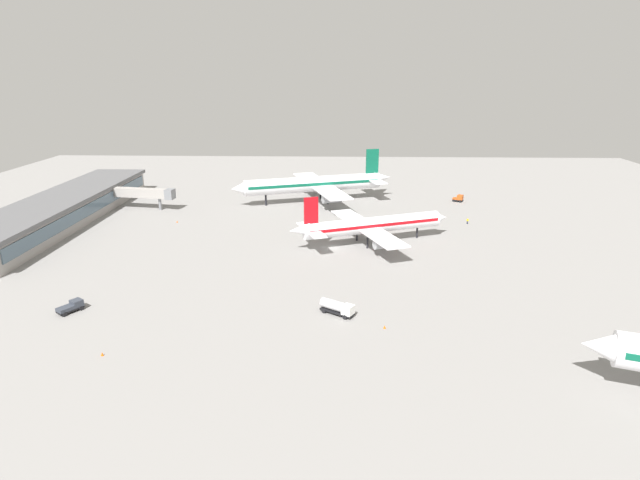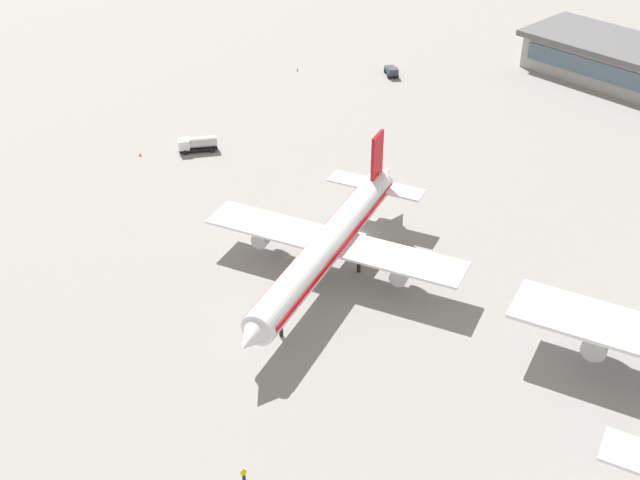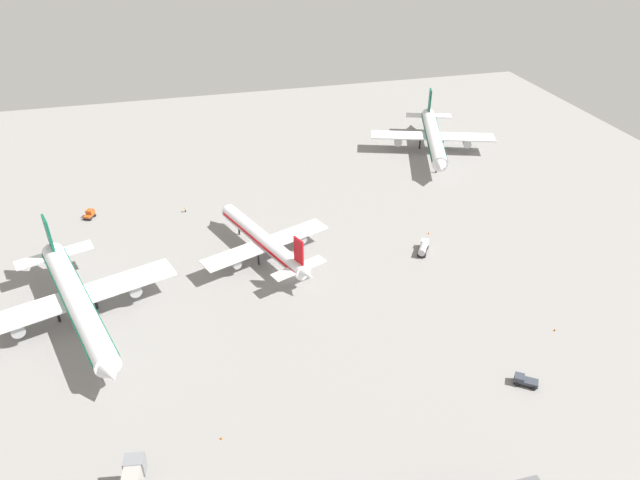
{
  "view_description": "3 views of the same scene",
  "coord_description": "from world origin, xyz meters",
  "px_view_note": "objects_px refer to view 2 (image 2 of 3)",
  "views": [
    {
      "loc": [
        118.7,
        0.8,
        40.92
      ],
      "look_at": [
        7.31,
        -2.84,
        4.41
      ],
      "focal_mm": 28.7,
      "sensor_mm": 36.0,
      "label": 1
    },
    {
      "loc": [
        -63.88,
        67.34,
        60.55
      ],
      "look_at": [
        -1.72,
        9.04,
        4.16
      ],
      "focal_mm": 44.71,
      "sensor_mm": 36.0,
      "label": 2
    },
    {
      "loc": [
        -20.92,
        -112.98,
        82.33
      ],
      "look_at": [
        10.55,
        8.77,
        3.1
      ],
      "focal_mm": 32.3,
      "sensor_mm": 36.0,
      "label": 3
    }
  ],
  "objects_px": {
    "fuel_truck": "(198,143)",
    "safety_cone_mid_apron": "(297,70)",
    "airplane_at_gate": "(329,245)",
    "ground_crew_worker": "(244,474)",
    "pushback_tractor": "(392,71)",
    "safety_cone_far_side": "(140,154)"
  },
  "relations": [
    {
      "from": "fuel_truck",
      "to": "ground_crew_worker",
      "type": "height_order",
      "value": "fuel_truck"
    },
    {
      "from": "fuel_truck",
      "to": "safety_cone_far_side",
      "type": "distance_m",
      "value": 9.57
    },
    {
      "from": "pushback_tractor",
      "to": "safety_cone_far_side",
      "type": "bearing_deg",
      "value": -60.42
    },
    {
      "from": "safety_cone_mid_apron",
      "to": "airplane_at_gate",
      "type": "bearing_deg",
      "value": 141.44
    },
    {
      "from": "safety_cone_mid_apron",
      "to": "safety_cone_far_side",
      "type": "height_order",
      "value": "same"
    },
    {
      "from": "airplane_at_gate",
      "to": "ground_crew_worker",
      "type": "height_order",
      "value": "airplane_at_gate"
    },
    {
      "from": "ground_crew_worker",
      "to": "pushback_tractor",
      "type": "bearing_deg",
      "value": -31.77
    },
    {
      "from": "airplane_at_gate",
      "to": "fuel_truck",
      "type": "height_order",
      "value": "airplane_at_gate"
    },
    {
      "from": "fuel_truck",
      "to": "pushback_tractor",
      "type": "bearing_deg",
      "value": -146.93
    },
    {
      "from": "airplane_at_gate",
      "to": "safety_cone_mid_apron",
      "type": "xyz_separation_m",
      "value": [
        55.41,
        -44.16,
        -4.49
      ]
    },
    {
      "from": "safety_cone_mid_apron",
      "to": "fuel_truck",
      "type": "bearing_deg",
      "value": 113.14
    },
    {
      "from": "safety_cone_mid_apron",
      "to": "ground_crew_worker",
      "type": "bearing_deg",
      "value": 135.4
    },
    {
      "from": "safety_cone_far_side",
      "to": "safety_cone_mid_apron",
      "type": "bearing_deg",
      "value": -76.92
    },
    {
      "from": "pushback_tractor",
      "to": "safety_cone_mid_apron",
      "type": "xyz_separation_m",
      "value": [
        14.78,
        12.09,
        -0.67
      ]
    },
    {
      "from": "safety_cone_far_side",
      "to": "fuel_truck",
      "type": "bearing_deg",
      "value": -122.43
    },
    {
      "from": "pushback_tractor",
      "to": "safety_cone_far_side",
      "type": "xyz_separation_m",
      "value": [
        4.63,
        55.79,
        -0.67
      ]
    },
    {
      "from": "airplane_at_gate",
      "to": "safety_cone_mid_apron",
      "type": "height_order",
      "value": "airplane_at_gate"
    },
    {
      "from": "ground_crew_worker",
      "to": "safety_cone_mid_apron",
      "type": "xyz_separation_m",
      "value": [
        73.76,
        -72.74,
        -0.55
      ]
    },
    {
      "from": "pushback_tractor",
      "to": "safety_cone_far_side",
      "type": "distance_m",
      "value": 55.99
    },
    {
      "from": "fuel_truck",
      "to": "safety_cone_mid_apron",
      "type": "distance_m",
      "value": 38.82
    },
    {
      "from": "airplane_at_gate",
      "to": "pushback_tractor",
      "type": "distance_m",
      "value": 69.5
    },
    {
      "from": "pushback_tractor",
      "to": "safety_cone_mid_apron",
      "type": "distance_m",
      "value": 19.11
    }
  ]
}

